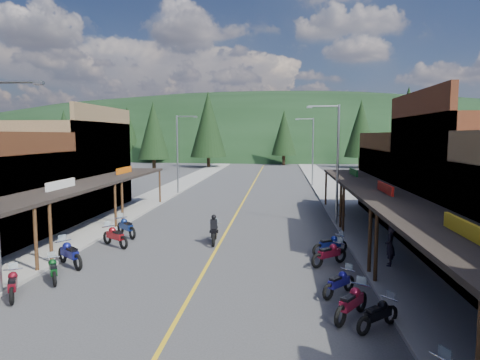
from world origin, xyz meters
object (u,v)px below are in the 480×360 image
(bike_east_4, at_px, (378,313))
(bike_east_5, at_px, (352,301))
(pine_0, at_px, (64,133))
(rider_on_bike, at_px, (214,231))
(pine_5, at_px, (429,126))
(bike_east_7, at_px, (329,253))
(pine_7, at_px, (128,130))
(pedestrian_east_b, at_px, (341,205))
(bike_west_8, at_px, (115,235))
(streetlight_3, at_px, (312,149))
(shop_west_3, at_px, (61,167))
(pine_11, at_px, (407,126))
(bike_west_7, at_px, (70,253))
(bike_west_6, at_px, (53,269))
(pine_1, at_px, (154,129))
(shop_east_3, at_px, (424,183))
(pine_9, at_px, (421,133))
(pine_3, at_px, (284,133))
(pine_8, at_px, (107,135))
(streetlight_2, at_px, (335,159))
(pine_10, at_px, (153,131))
(pedestrian_east_a, at_px, (390,246))
(pine_2, at_px, (208,124))
(streetlight_1, at_px, (179,151))
(pine_4, at_px, (361,128))
(bike_west_9, at_px, (126,226))
(bike_east_6, at_px, (339,282))
(bike_east_8, at_px, (330,244))
(bike_west_5, at_px, (13,283))

(bike_east_4, distance_m, bike_east_5, 0.98)
(pine_0, bearing_deg, rider_on_bike, -56.27)
(pine_5, height_order, bike_east_7, pine_5)
(bike_east_4, distance_m, bike_east_7, 6.58)
(pine_7, xyz_separation_m, pedestrian_east_b, (39.74, -65.31, -6.29))
(bike_west_8, bearing_deg, streetlight_3, 12.82)
(rider_on_bike, bearing_deg, shop_west_3, 141.71)
(pine_11, xyz_separation_m, bike_west_7, (-26.25, -40.33, -6.52))
(bike_west_6, distance_m, bike_east_5, 11.92)
(pine_1, height_order, pine_5, pine_5)
(shop_east_3, bearing_deg, pine_5, 71.55)
(bike_east_7, bearing_deg, bike_east_4, -32.52)
(pine_11, xyz_separation_m, bike_west_8, (-25.53, -36.73, -6.55))
(pine_9, bearing_deg, pine_3, 133.60)
(pine_7, bearing_deg, pine_8, -74.48)
(streetlight_2, xyz_separation_m, bike_east_4, (-0.56, -15.56, -3.92))
(pine_10, bearing_deg, bike_east_5, -67.38)
(bike_east_4, xyz_separation_m, pedestrian_east_b, (1.35, 18.25, 0.41))
(pedestrian_east_a, bearing_deg, bike_west_8, -85.54)
(streetlight_2, bearing_deg, shop_west_3, 170.96)
(bike_west_8, relative_size, bike_east_4, 1.19)
(pine_2, bearing_deg, bike_east_5, -76.40)
(streetlight_1, height_order, pedestrian_east_b, streetlight_1)
(pine_4, distance_m, pedestrian_east_a, 62.31)
(bike_west_7, height_order, bike_east_4, bike_west_7)
(pine_3, distance_m, bike_west_9, 63.49)
(pine_4, distance_m, pine_5, 20.01)
(pine_3, height_order, bike_west_8, pine_3)
(shop_east_3, height_order, bike_west_7, shop_east_3)
(bike_west_7, relative_size, bike_east_5, 1.08)
(bike_west_9, bearing_deg, streetlight_2, -25.38)
(streetlight_3, height_order, pine_5, pine_5)
(pine_3, relative_size, pine_10, 0.95)
(bike_east_6, relative_size, rider_on_bike, 0.84)
(bike_west_8, bearing_deg, bike_west_9, 41.83)
(bike_west_6, bearing_deg, pedestrian_east_a, -20.87)
(streetlight_3, relative_size, rider_on_bike, 3.53)
(shop_east_3, height_order, pine_4, pine_4)
(streetlight_3, bearing_deg, bike_west_9, -115.64)
(bike_east_6, distance_m, bike_east_8, 5.48)
(pine_3, height_order, pedestrian_east_a, pine_3)
(bike_east_6, relative_size, pedestrian_east_b, 1.20)
(pine_8, distance_m, bike_west_6, 47.46)
(bike_west_7, relative_size, bike_east_4, 1.24)
(pine_0, xyz_separation_m, bike_east_4, (46.39, -69.56, -5.95))
(pine_3, distance_m, rider_on_bike, 63.88)
(bike_east_7, bearing_deg, bike_east_8, 133.14)
(bike_east_6, bearing_deg, pine_3, 133.19)
(pine_2, bearing_deg, bike_west_5, -86.87)
(pine_1, xyz_separation_m, bike_east_5, (29.70, -76.88, -6.62))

